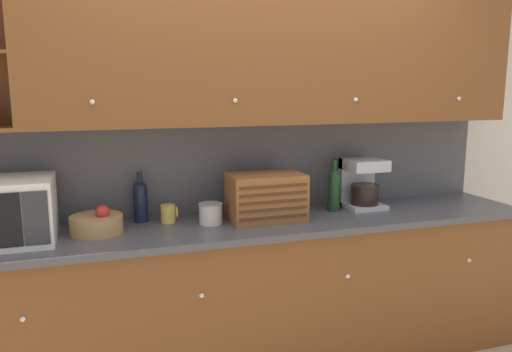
% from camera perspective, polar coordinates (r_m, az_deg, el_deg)
% --- Properties ---
extents(ground_plane, '(24.00, 24.00, 0.00)m').
position_cam_1_polar(ground_plane, '(3.59, -1.09, -18.47)').
color(ground_plane, tan).
extents(wall_back, '(5.82, 0.06, 2.60)m').
position_cam_1_polar(wall_back, '(3.21, -1.33, 2.64)').
color(wall_back, silver).
rests_on(wall_back, ground_plane).
extents(counter_unit, '(3.44, 0.62, 0.94)m').
position_cam_1_polar(counter_unit, '(3.13, 0.53, -13.38)').
color(counter_unit, brown).
rests_on(counter_unit, ground_plane).
extents(backsplash_panel, '(3.42, 0.01, 0.56)m').
position_cam_1_polar(backsplash_panel, '(3.18, -1.13, 1.10)').
color(backsplash_panel, '#4C4C51').
rests_on(backsplash_panel, counter_unit).
extents(upper_cabinets, '(3.42, 0.35, 0.80)m').
position_cam_1_polar(upper_cabinets, '(3.05, 2.75, 13.52)').
color(upper_cabinets, brown).
rests_on(upper_cabinets, backsplash_panel).
extents(microwave, '(0.52, 0.41, 0.33)m').
position_cam_1_polar(microwave, '(2.83, -27.26, -3.63)').
color(microwave, silver).
rests_on(microwave, counter_unit).
extents(fruit_basket, '(0.28, 0.28, 0.16)m').
position_cam_1_polar(fruit_basket, '(2.85, -17.73, -5.21)').
color(fruit_basket, '#A87F4C').
rests_on(fruit_basket, counter_unit).
extents(wine_bottle, '(0.08, 0.08, 0.30)m').
position_cam_1_polar(wine_bottle, '(3.00, -13.07, -2.60)').
color(wine_bottle, black).
rests_on(wine_bottle, counter_unit).
extents(mug, '(0.10, 0.08, 0.11)m').
position_cam_1_polar(mug, '(2.97, -9.94, -4.24)').
color(mug, gold).
rests_on(mug, counter_unit).
extents(storage_canister, '(0.14, 0.14, 0.12)m').
position_cam_1_polar(storage_canister, '(2.90, -5.20, -4.29)').
color(storage_canister, silver).
rests_on(storage_canister, counter_unit).
extents(bread_box, '(0.44, 0.27, 0.28)m').
position_cam_1_polar(bread_box, '(2.95, 1.16, -2.43)').
color(bread_box, brown).
rests_on(bread_box, counter_unit).
extents(wine_glass, '(0.07, 0.07, 0.17)m').
position_cam_1_polar(wine_glass, '(3.24, 5.36, -1.77)').
color(wine_glass, silver).
rests_on(wine_glass, counter_unit).
extents(second_wine_bottle, '(0.08, 0.08, 0.33)m').
position_cam_1_polar(second_wine_bottle, '(3.21, 8.91, -1.38)').
color(second_wine_bottle, '#19381E').
rests_on(second_wine_bottle, counter_unit).
extents(coffee_maker, '(0.25, 0.24, 0.32)m').
position_cam_1_polar(coffee_maker, '(3.34, 12.00, -0.81)').
color(coffee_maker, '#B7B7BC').
rests_on(coffee_maker, counter_unit).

